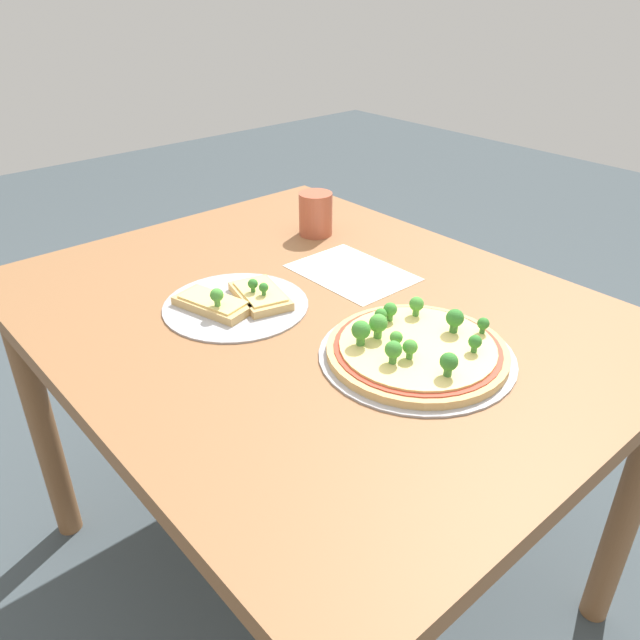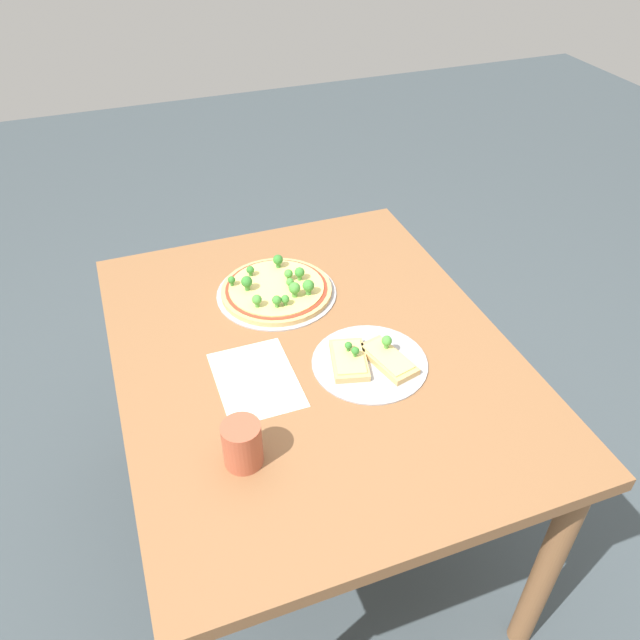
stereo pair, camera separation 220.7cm
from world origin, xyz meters
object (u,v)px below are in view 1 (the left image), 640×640
object	(u,v)px
pizza_tray_slice	(237,301)
drinking_cup	(316,214)
pizza_tray_whole	(416,349)
dining_table	(312,347)

from	to	relation	value
pizza_tray_slice	drinking_cup	size ratio (longest dim) A/B	2.72
pizza_tray_whole	drinking_cup	distance (m)	0.57
pizza_tray_slice	dining_table	bearing A→B (deg)	49.20
dining_table	pizza_tray_slice	xyz separation A→B (m)	(-0.09, -0.11, 0.10)
pizza_tray_whole	drinking_cup	xyz separation A→B (m)	(-0.52, 0.23, 0.04)
dining_table	pizza_tray_whole	size ratio (longest dim) A/B	3.56
drinking_cup	pizza_tray_whole	bearing A→B (deg)	-23.72
dining_table	pizza_tray_whole	bearing A→B (deg)	3.65
pizza_tray_slice	drinking_cup	world-z (taller)	drinking_cup
dining_table	drinking_cup	size ratio (longest dim) A/B	11.44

